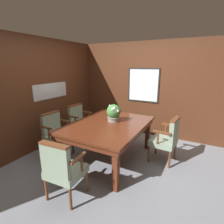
{
  "coord_description": "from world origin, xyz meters",
  "views": [
    {
      "loc": [
        1.52,
        -2.63,
        1.87
      ],
      "look_at": [
        -0.07,
        0.36,
        0.95
      ],
      "focal_mm": 28.0,
      "sensor_mm": 36.0,
      "label": 1
    }
  ],
  "objects_px": {
    "chair_left_near": "(56,132)",
    "dining_table": "(108,128)",
    "potted_plant": "(114,113)",
    "chair_left_far": "(79,121)",
    "chair_right_far": "(167,138)",
    "chair_head_near": "(63,168)"
  },
  "relations": [
    {
      "from": "chair_left_near",
      "to": "dining_table",
      "type": "bearing_deg",
      "value": -66.59
    },
    {
      "from": "dining_table",
      "to": "potted_plant",
      "type": "bearing_deg",
      "value": 83.95
    },
    {
      "from": "chair_left_far",
      "to": "potted_plant",
      "type": "xyz_separation_m",
      "value": [
        1.09,
        -0.25,
        0.42
      ]
    },
    {
      "from": "dining_table",
      "to": "chair_right_far",
      "type": "relative_size",
      "value": 1.99
    },
    {
      "from": "chair_left_far",
      "to": "chair_head_near",
      "type": "height_order",
      "value": "same"
    },
    {
      "from": "chair_left_near",
      "to": "chair_head_near",
      "type": "height_order",
      "value": "same"
    },
    {
      "from": "chair_right_far",
      "to": "potted_plant",
      "type": "xyz_separation_m",
      "value": [
        -1.05,
        -0.23,
        0.42
      ]
    },
    {
      "from": "chair_left_far",
      "to": "chair_left_near",
      "type": "xyz_separation_m",
      "value": [
        0.02,
        -0.81,
        0.0
      ]
    },
    {
      "from": "chair_right_far",
      "to": "chair_left_near",
      "type": "height_order",
      "value": "same"
    },
    {
      "from": "chair_left_far",
      "to": "potted_plant",
      "type": "relative_size",
      "value": 2.61
    },
    {
      "from": "chair_left_near",
      "to": "chair_head_near",
      "type": "xyz_separation_m",
      "value": [
        1.06,
        -0.92,
        0.0
      ]
    },
    {
      "from": "potted_plant",
      "to": "chair_left_far",
      "type": "bearing_deg",
      "value": 167.28
    },
    {
      "from": "dining_table",
      "to": "potted_plant",
      "type": "xyz_separation_m",
      "value": [
        0.02,
        0.18,
        0.27
      ]
    },
    {
      "from": "chair_left_far",
      "to": "chair_right_far",
      "type": "xyz_separation_m",
      "value": [
        2.14,
        -0.01,
        0.0
      ]
    },
    {
      "from": "chair_left_far",
      "to": "chair_right_far",
      "type": "height_order",
      "value": "same"
    },
    {
      "from": "chair_left_far",
      "to": "chair_left_near",
      "type": "bearing_deg",
      "value": -174.77
    },
    {
      "from": "dining_table",
      "to": "potted_plant",
      "type": "height_order",
      "value": "potted_plant"
    },
    {
      "from": "dining_table",
      "to": "chair_head_near",
      "type": "xyz_separation_m",
      "value": [
        0.0,
        -1.3,
        -0.16
      ]
    },
    {
      "from": "chair_left_near",
      "to": "potted_plant",
      "type": "xyz_separation_m",
      "value": [
        1.08,
        0.57,
        0.42
      ]
    },
    {
      "from": "chair_right_far",
      "to": "chair_head_near",
      "type": "distance_m",
      "value": 2.02
    },
    {
      "from": "chair_head_near",
      "to": "potted_plant",
      "type": "distance_m",
      "value": 1.54
    },
    {
      "from": "dining_table",
      "to": "chair_head_near",
      "type": "bearing_deg",
      "value": -89.88
    }
  ]
}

